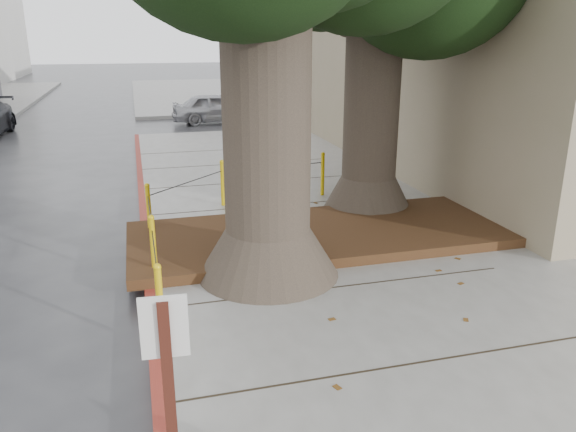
% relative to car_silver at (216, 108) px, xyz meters
% --- Properties ---
extents(ground, '(140.00, 140.00, 0.00)m').
position_rel_car_silver_xyz_m(ground, '(-1.23, -18.39, -0.61)').
color(ground, '#28282B').
rests_on(ground, ground).
extents(sidewalk_far, '(16.00, 20.00, 0.15)m').
position_rel_car_silver_xyz_m(sidewalk_far, '(4.77, 11.61, -0.53)').
color(sidewalk_far, slate).
rests_on(sidewalk_far, ground).
extents(curb_red, '(0.14, 26.00, 0.16)m').
position_rel_car_silver_xyz_m(curb_red, '(-3.23, -15.89, -0.53)').
color(curb_red, maroon).
rests_on(curb_red, ground).
extents(planter_bed, '(6.40, 2.60, 0.16)m').
position_rel_car_silver_xyz_m(planter_bed, '(-0.33, -14.49, -0.38)').
color(planter_bed, black).
rests_on(planter_bed, sidewalk_main).
extents(building_side_white, '(10.00, 10.00, 9.00)m').
position_rel_car_silver_xyz_m(building_side_white, '(14.77, 7.61, 3.89)').
color(building_side_white, silver).
rests_on(building_side_white, ground).
extents(bollard_ring, '(3.79, 5.39, 0.95)m').
position_rel_car_silver_xyz_m(bollard_ring, '(-2.10, -14.01, 0.05)').
color(bollard_ring, gold).
rests_on(bollard_ring, sidewalk_main).
extents(car_silver, '(3.59, 1.47, 1.22)m').
position_rel_car_silver_xyz_m(car_silver, '(0.00, 0.00, 0.00)').
color(car_silver, '#A4A3A8').
rests_on(car_silver, ground).
extents(car_red, '(3.64, 1.29, 1.20)m').
position_rel_car_silver_xyz_m(car_red, '(9.03, -0.69, -0.01)').
color(car_red, maroon).
rests_on(car_red, ground).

